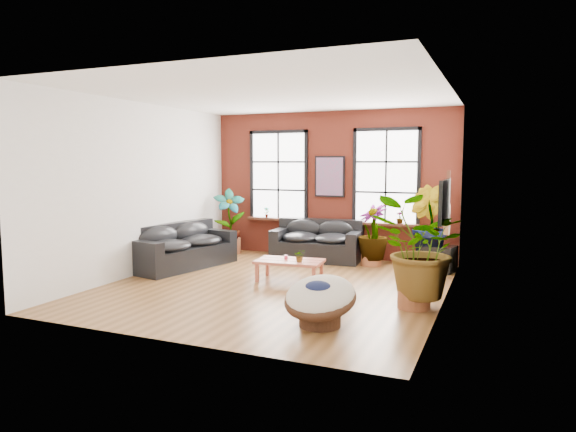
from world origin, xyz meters
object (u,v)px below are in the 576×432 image
at_px(sofa_left, 181,248).
at_px(papasan_chair, 320,299).
at_px(coffee_table, 290,262).
at_px(sofa_back, 317,242).

distance_m(sofa_left, papasan_chair, 4.94).
bearing_deg(papasan_chair, coffee_table, 126.98).
xyz_separation_m(sofa_left, coffee_table, (2.69, -0.29, -0.07)).
relative_size(sofa_back, papasan_chair, 1.88).
height_order(sofa_left, papasan_chair, sofa_left).
distance_m(sofa_back, sofa_left, 3.14).
bearing_deg(sofa_left, sofa_back, -39.20).
xyz_separation_m(sofa_left, papasan_chair, (4.14, -2.69, -0.04)).
height_order(sofa_left, coffee_table, sofa_left).
xyz_separation_m(sofa_back, sofa_left, (-2.47, -1.94, 0.01)).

